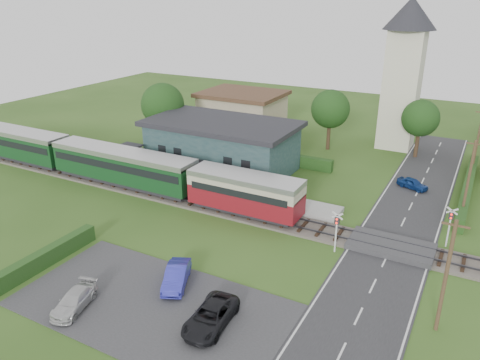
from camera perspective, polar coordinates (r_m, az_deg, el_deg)
The scene contains 29 objects.
ground at distance 38.23m, azimuth 2.42°, elevation -6.14°, with size 120.00×120.00×0.00m, color #2D4C19.
railway_track at distance 39.79m, azimuth 3.70°, elevation -4.80°, with size 76.00×3.20×0.49m.
road at distance 35.61m, azimuth 17.22°, elevation -9.44°, with size 6.00×70.00×0.05m, color #28282B.
car_park at distance 30.34m, azimuth -10.66°, elevation -14.74°, with size 17.00×9.00×0.08m, color #333335.
crossing_deck at distance 37.24m, azimuth 17.92°, elevation -7.71°, with size 6.20×3.40×0.45m, color #333335.
platform at distance 46.79m, azimuth -5.78°, elevation -0.48°, with size 30.00×3.00×0.45m, color gray.
equipment_hut at distance 50.95m, azimuth -13.34°, elevation 2.74°, with size 2.30×2.30×2.55m.
station_building at distance 50.54m, azimuth -2.22°, elevation 4.31°, with size 16.00×9.00×5.30m.
train at distance 49.44m, azimuth -16.85°, elevation 2.32°, with size 43.20×2.90×3.40m.
church_tower at distance 59.70m, azimuth 19.44°, elevation 13.27°, with size 6.00×6.00×17.60m.
house_west at distance 64.64m, azimuth 0.29°, elevation 8.34°, with size 10.80×8.80×5.50m.
hedge_carpark at distance 36.02m, azimuth -22.77°, elevation -8.80°, with size 0.80×9.00×1.20m, color #193814.
hedge_roadside at distance 49.55m, azimuth 25.99°, elevation -0.93°, with size 0.80×18.00×1.20m, color #193814.
hedge_station at distance 54.90m, azimuth 0.20°, elevation 3.53°, with size 22.00×0.80×1.30m, color #193814.
tree_a at distance 57.71m, azimuth -9.41°, elevation 9.03°, with size 5.20×5.20×8.00m.
tree_b at distance 57.42m, azimuth 10.96°, elevation 8.48°, with size 4.60×4.60×7.34m.
tree_c at distance 57.37m, azimuth 21.15°, elevation 7.02°, with size 4.20×4.20×6.78m.
utility_pole_b at distance 28.31m, azimuth 23.82°, elevation -10.61°, with size 1.40×0.22×7.00m.
utility_pole_c at distance 42.88m, azimuth 26.09°, elevation 0.05°, with size 1.40×0.22×7.00m.
utility_pole_d at distance 54.34m, azimuth 26.96°, elevation 4.19°, with size 1.40×0.22×7.00m.
crossing_signal_near at distance 34.90m, azimuth 11.69°, elevation -5.54°, with size 0.84×0.28×3.28m.
crossing_signal_far at distance 38.24m, azimuth 24.25°, elevation -4.61°, with size 0.84×0.28×3.28m.
streetlamp_west at distance 64.08m, azimuth -7.44°, elevation 8.26°, with size 0.30×0.30×5.15m.
car_on_road at distance 48.81m, azimuth 20.29°, elevation -0.40°, with size 1.22×3.03×1.03m, color navy.
car_park_blue at distance 31.50m, azimuth -7.75°, elevation -11.52°, with size 1.34×3.85×1.27m, color #2E2FA9.
car_park_silver at distance 30.92m, azimuth -19.57°, elevation -13.68°, with size 1.50×3.69×1.07m, color #BEBEBE.
car_park_dark at distance 27.98m, azimuth -3.59°, elevation -16.26°, with size 2.03×4.40×1.22m, color black.
pedestrian_near at distance 42.99m, azimuth -0.07°, elevation -0.69°, with size 0.72×0.47×1.98m, color gray.
pedestrian_far at distance 49.22m, azimuth -10.55°, elevation 1.86°, with size 0.92×0.72×1.90m, color gray.
Camera 1 is at (14.64, -30.41, 17.96)m, focal length 35.00 mm.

